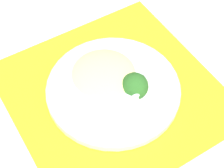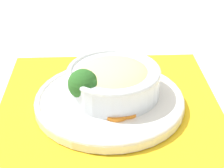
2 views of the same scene
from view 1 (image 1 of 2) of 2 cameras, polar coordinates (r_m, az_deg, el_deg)
ground_plane at (r=0.84m, az=0.19°, el=-1.28°), size 4.00×4.00×0.00m
placemat at (r=0.84m, az=0.19°, el=-1.20°), size 0.48×0.48×0.00m
plate at (r=0.83m, az=0.19°, el=-0.67°), size 0.30×0.30×0.02m
bowl at (r=0.80m, az=-1.26°, el=0.87°), size 0.19×0.19×0.07m
broccoli_floret at (r=0.77m, az=3.45°, el=-0.36°), size 0.06×0.06×0.08m
carrot_slice_near at (r=0.85m, az=3.06°, el=1.76°), size 0.05×0.05×0.01m
carrot_slice_middle at (r=0.86m, az=1.94°, el=2.42°), size 0.05×0.05×0.01m
carrot_slice_far at (r=0.86m, az=0.62°, el=2.72°), size 0.05×0.05×0.01m
carrot_slice_extra at (r=0.86m, az=-0.75°, el=2.66°), size 0.05×0.05×0.01m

